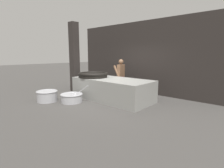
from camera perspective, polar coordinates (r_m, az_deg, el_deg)
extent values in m
plane|color=#474442|center=(7.53, 0.00, -5.05)|extent=(60.00, 60.00, 0.00)
cube|color=#2D2826|center=(9.01, 9.33, 8.51)|extent=(7.87, 0.24, 3.50)
cube|color=#2D2826|center=(9.28, -12.16, 8.45)|extent=(0.38, 0.38, 3.50)
cube|color=gray|center=(7.43, 0.00, -1.70)|extent=(3.45, 1.58, 0.90)
cylinder|color=black|center=(7.90, -6.18, 2.79)|extent=(1.28, 1.28, 0.16)
torus|color=black|center=(7.89, -6.19, 3.37)|extent=(1.33, 1.33, 0.10)
cylinder|color=brown|center=(8.41, 2.60, -0.62)|extent=(0.13, 0.13, 0.83)
cylinder|color=brown|center=(8.57, 3.17, -0.43)|extent=(0.13, 0.13, 0.83)
cube|color=#722D4C|center=(8.46, 2.89, 0.57)|extent=(0.24, 0.29, 0.54)
cube|color=brown|center=(8.39, 2.93, 4.32)|extent=(0.26, 0.53, 0.61)
cylinder|color=brown|center=(8.22, 1.46, 4.20)|extent=(0.35, 0.16, 0.56)
cylinder|color=brown|center=(8.66, 3.10, 4.47)|extent=(0.35, 0.16, 0.56)
sphere|color=brown|center=(8.36, 2.95, 7.28)|extent=(0.23, 0.23, 0.23)
cylinder|color=#B7B7BC|center=(7.28, -13.02, -4.53)|extent=(0.85, 0.85, 0.32)
torus|color=#B7B7BC|center=(7.24, -13.07, -3.29)|extent=(0.89, 0.89, 0.04)
cylinder|color=orange|center=(7.26, -13.04, -3.97)|extent=(0.75, 0.75, 0.08)
cylinder|color=orange|center=(7.14, -13.34, -3.77)|extent=(0.04, 0.04, 0.03)
cylinder|color=orange|center=(7.20, -11.92, -3.61)|extent=(0.04, 0.04, 0.03)
cylinder|color=orange|center=(7.02, -12.56, -3.91)|extent=(0.04, 0.05, 0.04)
cylinder|color=orange|center=(7.50, -13.79, -3.14)|extent=(0.04, 0.04, 0.03)
cylinder|color=orange|center=(7.08, -11.84, -3.79)|extent=(0.07, 0.07, 0.04)
cylinder|color=orange|center=(7.26, -12.02, -3.46)|extent=(0.06, 0.06, 0.04)
cylinder|color=orange|center=(7.18, -12.11, -3.58)|extent=(0.06, 0.06, 0.04)
cylinder|color=orange|center=(7.17, -12.59, -3.69)|extent=(0.04, 0.05, 0.03)
cylinder|color=orange|center=(7.19, -13.45, -3.67)|extent=(0.03, 0.04, 0.03)
sphere|color=#B7B7BC|center=(7.19, -11.95, -3.42)|extent=(0.15, 0.15, 0.15)
cylinder|color=#B7B7BC|center=(7.06, -9.88, -1.97)|extent=(0.48, 0.34, 0.41)
cylinder|color=#B7B7BC|center=(7.68, -20.41, -3.78)|extent=(0.80, 0.80, 0.42)
torus|color=#B7B7BC|center=(7.63, -20.50, -2.26)|extent=(0.84, 0.84, 0.04)
cylinder|color=#6B9347|center=(7.66, -20.45, -3.10)|extent=(0.71, 0.71, 0.10)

